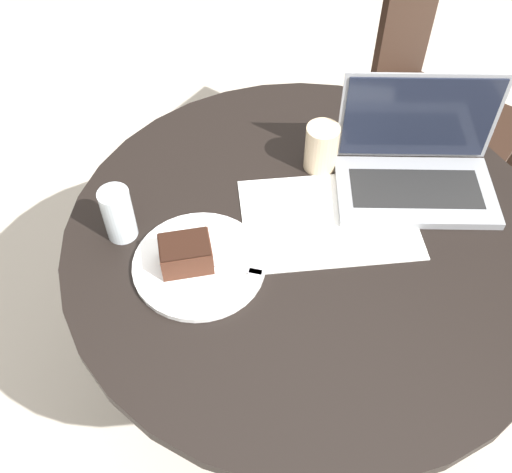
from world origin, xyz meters
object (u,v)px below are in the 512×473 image
(coffee_glass, at_px, (321,148))
(laptop, at_px, (416,169))
(chair, at_px, (429,105))
(plate, at_px, (199,264))

(coffee_glass, xyz_separation_m, laptop, (-0.14, 0.16, -0.01))
(laptop, bearing_deg, chair, -107.73)
(coffee_glass, relative_size, laptop, 0.28)
(plate, xyz_separation_m, coffee_glass, (-0.37, -0.10, 0.05))
(plate, distance_m, coffee_glass, 0.39)
(chair, distance_m, plate, 1.08)
(laptop, bearing_deg, coffee_glass, -14.94)
(chair, bearing_deg, plate, -2.87)
(chair, relative_size, plate, 3.77)
(chair, relative_size, coffee_glass, 8.94)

